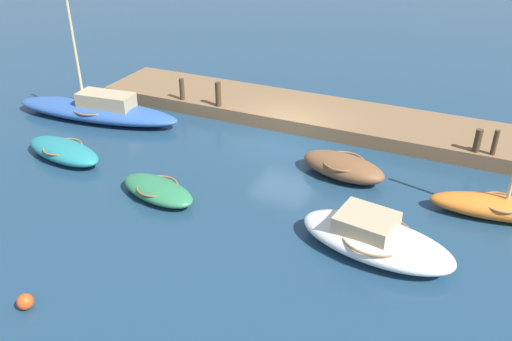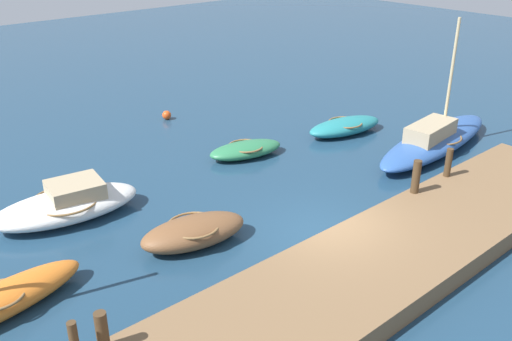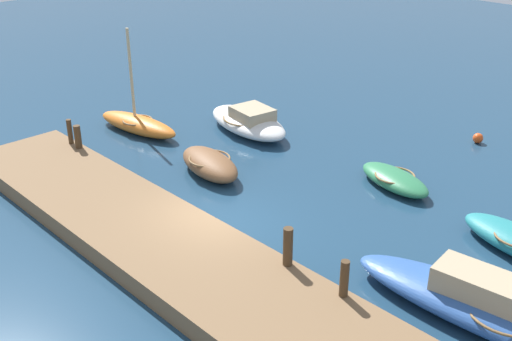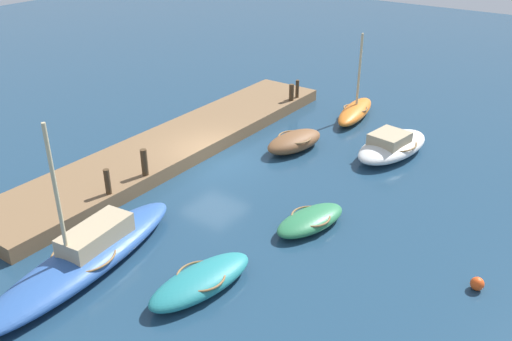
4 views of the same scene
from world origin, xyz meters
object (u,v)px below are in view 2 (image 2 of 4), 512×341
at_px(motorboat_white, 67,204).
at_px(mooring_post_mid_east, 416,177).
at_px(mooring_post_east, 448,163).
at_px(rowboat_brown, 194,232).
at_px(sailboat_blue, 435,139).
at_px(mooring_post_mid_west, 102,331).
at_px(dinghy_green, 246,149).
at_px(rowboat_teal, 345,126).
at_px(marker_buoy, 167,115).

distance_m(motorboat_white, mooring_post_mid_east, 10.95).
relative_size(motorboat_white, mooring_post_east, 4.79).
relative_size(rowboat_brown, sailboat_blue, 0.42).
bearing_deg(mooring_post_mid_west, motorboat_white, 72.11).
xyz_separation_m(rowboat_brown, mooring_post_east, (8.44, -2.85, 0.67)).
height_order(motorboat_white, mooring_post_mid_west, mooring_post_mid_west).
bearing_deg(motorboat_white, dinghy_green, 9.18).
bearing_deg(rowboat_teal, sailboat_blue, -60.50).
distance_m(dinghy_green, motorboat_white, 7.32).
bearing_deg(rowboat_teal, dinghy_green, 179.55).
distance_m(dinghy_green, mooring_post_mid_west, 11.70).
distance_m(dinghy_green, marker_buoy, 5.78).
height_order(rowboat_brown, sailboat_blue, sailboat_blue).
distance_m(dinghy_green, sailboat_blue, 7.61).
xyz_separation_m(sailboat_blue, marker_buoy, (-6.10, 10.25, -0.27)).
distance_m(dinghy_green, mooring_post_east, 7.56).
relative_size(rowboat_brown, dinghy_green, 1.04).
xyz_separation_m(motorboat_white, marker_buoy, (7.38, 5.88, -0.27)).
bearing_deg(mooring_post_east, rowboat_brown, 161.32).
xyz_separation_m(motorboat_white, mooring_post_mid_west, (-2.17, -6.72, 0.56)).
bearing_deg(mooring_post_east, dinghy_green, 114.95).
relative_size(dinghy_green, mooring_post_mid_east, 2.95).
height_order(sailboat_blue, marker_buoy, sailboat_blue).
bearing_deg(dinghy_green, mooring_post_mid_west, -131.17).
height_order(motorboat_white, mooring_post_mid_east, mooring_post_mid_east).
relative_size(sailboat_blue, mooring_post_mid_east, 7.39).
bearing_deg(rowboat_teal, rowboat_brown, -153.32).
bearing_deg(mooring_post_mid_east, mooring_post_mid_west, 180.00).
xyz_separation_m(rowboat_teal, marker_buoy, (-4.80, 6.65, -0.13)).
relative_size(rowboat_teal, mooring_post_mid_west, 4.32).
bearing_deg(motorboat_white, mooring_post_mid_west, -99.48).
relative_size(rowboat_teal, marker_buoy, 9.25).
bearing_deg(rowboat_teal, motorboat_white, -173.93).
bearing_deg(mooring_post_mid_west, dinghy_green, 35.71).
height_order(motorboat_white, marker_buoy, motorboat_white).
relative_size(sailboat_blue, mooring_post_mid_west, 9.14).
xyz_separation_m(rowboat_brown, rowboat_teal, (10.13, 3.09, -0.07)).
xyz_separation_m(mooring_post_mid_west, mooring_post_mid_east, (10.79, 0.00, 0.11)).
bearing_deg(mooring_post_east, mooring_post_mid_west, 180.00).
xyz_separation_m(rowboat_teal, sailboat_blue, (1.29, -3.60, 0.13)).
relative_size(rowboat_brown, mooring_post_mid_west, 3.80).
height_order(rowboat_brown, mooring_post_mid_east, mooring_post_mid_east).
relative_size(motorboat_white, rowboat_teal, 1.24).
bearing_deg(rowboat_brown, mooring_post_east, -7.42).
bearing_deg(rowboat_brown, mooring_post_mid_east, -12.21).
distance_m(rowboat_brown, sailboat_blue, 11.44).
bearing_deg(rowboat_brown, marker_buoy, 72.60).
xyz_separation_m(rowboat_brown, motorboat_white, (-2.05, 3.87, 0.06)).
bearing_deg(sailboat_blue, rowboat_teal, 103.32).
distance_m(motorboat_white, marker_buoy, 9.44).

